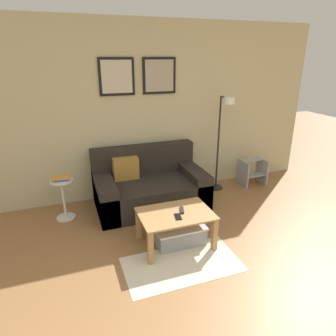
{
  "coord_description": "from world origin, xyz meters",
  "views": [
    {
      "loc": [
        -1.18,
        -1.3,
        2.06
      ],
      "look_at": [
        -0.1,
        1.72,
        0.85
      ],
      "focal_mm": 32.0,
      "sensor_mm": 36.0,
      "label": 1
    }
  ],
  "objects_px": {
    "coffee_table": "(176,219)",
    "storage_bin": "(179,234)",
    "floor_lamp": "(223,135)",
    "remote_control": "(182,210)",
    "couch": "(149,187)",
    "side_table": "(63,196)",
    "step_stool": "(253,171)",
    "book_stack": "(62,178)",
    "cell_phone": "(178,217)"
  },
  "relations": [
    {
      "from": "couch",
      "to": "side_table",
      "type": "xyz_separation_m",
      "value": [
        -1.18,
        -0.01,
        0.05
      ]
    },
    {
      "from": "coffee_table",
      "to": "book_stack",
      "type": "relative_size",
      "value": 3.42
    },
    {
      "from": "coffee_table",
      "to": "book_stack",
      "type": "xyz_separation_m",
      "value": [
        -1.17,
        1.06,
        0.25
      ]
    },
    {
      "from": "floor_lamp",
      "to": "book_stack",
      "type": "distance_m",
      "value": 2.39
    },
    {
      "from": "floor_lamp",
      "to": "cell_phone",
      "type": "height_order",
      "value": "floor_lamp"
    },
    {
      "from": "coffee_table",
      "to": "storage_bin",
      "type": "bearing_deg",
      "value": 6.73
    },
    {
      "from": "floor_lamp",
      "to": "remote_control",
      "type": "bearing_deg",
      "value": -135.2
    },
    {
      "from": "side_table",
      "to": "book_stack",
      "type": "relative_size",
      "value": 2.31
    },
    {
      "from": "coffee_table",
      "to": "step_stool",
      "type": "distance_m",
      "value": 2.21
    },
    {
      "from": "storage_bin",
      "to": "cell_phone",
      "type": "bearing_deg",
      "value": -121.18
    },
    {
      "from": "coffee_table",
      "to": "step_stool",
      "type": "height_order",
      "value": "step_stool"
    },
    {
      "from": "book_stack",
      "to": "step_stool",
      "type": "xyz_separation_m",
      "value": [
        3.03,
        0.13,
        -0.35
      ]
    },
    {
      "from": "step_stool",
      "to": "floor_lamp",
      "type": "bearing_deg",
      "value": -173.98
    },
    {
      "from": "couch",
      "to": "floor_lamp",
      "type": "relative_size",
      "value": 1.02
    },
    {
      "from": "remote_control",
      "to": "book_stack",
      "type": "bearing_deg",
      "value": 158.17
    },
    {
      "from": "coffee_table",
      "to": "couch",
      "type": "bearing_deg",
      "value": 89.9
    },
    {
      "from": "cell_phone",
      "to": "storage_bin",
      "type": "bearing_deg",
      "value": 69.6
    },
    {
      "from": "remote_control",
      "to": "cell_phone",
      "type": "bearing_deg",
      "value": -111.4
    },
    {
      "from": "couch",
      "to": "side_table",
      "type": "height_order",
      "value": "couch"
    },
    {
      "from": "couch",
      "to": "cell_phone",
      "type": "height_order",
      "value": "couch"
    },
    {
      "from": "floor_lamp",
      "to": "book_stack",
      "type": "xyz_separation_m",
      "value": [
        -2.36,
        -0.06,
        -0.36
      ]
    },
    {
      "from": "remote_control",
      "to": "storage_bin",
      "type": "bearing_deg",
      "value": -137.4
    },
    {
      "from": "coffee_table",
      "to": "storage_bin",
      "type": "relative_size",
      "value": 1.4
    },
    {
      "from": "couch",
      "to": "side_table",
      "type": "distance_m",
      "value": 1.18
    },
    {
      "from": "step_stool",
      "to": "side_table",
      "type": "bearing_deg",
      "value": -177.38
    },
    {
      "from": "floor_lamp",
      "to": "remote_control",
      "type": "distance_m",
      "value": 1.64
    },
    {
      "from": "coffee_table",
      "to": "side_table",
      "type": "relative_size",
      "value": 1.48
    },
    {
      "from": "floor_lamp",
      "to": "cell_phone",
      "type": "distance_m",
      "value": 1.79
    },
    {
      "from": "coffee_table",
      "to": "cell_phone",
      "type": "relative_size",
      "value": 5.87
    },
    {
      "from": "book_stack",
      "to": "cell_phone",
      "type": "distance_m",
      "value": 1.64
    },
    {
      "from": "storage_bin",
      "to": "book_stack",
      "type": "relative_size",
      "value": 2.44
    },
    {
      "from": "remote_control",
      "to": "step_stool",
      "type": "distance_m",
      "value": 2.13
    },
    {
      "from": "storage_bin",
      "to": "coffee_table",
      "type": "bearing_deg",
      "value": -173.27
    },
    {
      "from": "book_stack",
      "to": "step_stool",
      "type": "height_order",
      "value": "book_stack"
    },
    {
      "from": "coffee_table",
      "to": "storage_bin",
      "type": "height_order",
      "value": "coffee_table"
    },
    {
      "from": "storage_bin",
      "to": "step_stool",
      "type": "height_order",
      "value": "step_stool"
    },
    {
      "from": "couch",
      "to": "coffee_table",
      "type": "relative_size",
      "value": 1.87
    },
    {
      "from": "floor_lamp",
      "to": "book_stack",
      "type": "relative_size",
      "value": 6.27
    },
    {
      "from": "floor_lamp",
      "to": "side_table",
      "type": "xyz_separation_m",
      "value": [
        -2.37,
        -0.07,
        -0.6
      ]
    },
    {
      "from": "coffee_table",
      "to": "cell_phone",
      "type": "distance_m",
      "value": 0.13
    },
    {
      "from": "couch",
      "to": "floor_lamp",
      "type": "bearing_deg",
      "value": 2.79
    },
    {
      "from": "floor_lamp",
      "to": "step_stool",
      "type": "bearing_deg",
      "value": 6.02
    },
    {
      "from": "remote_control",
      "to": "cell_phone",
      "type": "height_order",
      "value": "remote_control"
    },
    {
      "from": "storage_bin",
      "to": "book_stack",
      "type": "height_order",
      "value": "book_stack"
    },
    {
      "from": "floor_lamp",
      "to": "step_stool",
      "type": "height_order",
      "value": "floor_lamp"
    },
    {
      "from": "book_stack",
      "to": "floor_lamp",
      "type": "bearing_deg",
      "value": 1.55
    },
    {
      "from": "couch",
      "to": "cell_phone",
      "type": "distance_m",
      "value": 1.16
    },
    {
      "from": "couch",
      "to": "storage_bin",
      "type": "height_order",
      "value": "couch"
    },
    {
      "from": "coffee_table",
      "to": "book_stack",
      "type": "height_order",
      "value": "book_stack"
    },
    {
      "from": "step_stool",
      "to": "remote_control",
      "type": "bearing_deg",
      "value": -146.61
    }
  ]
}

